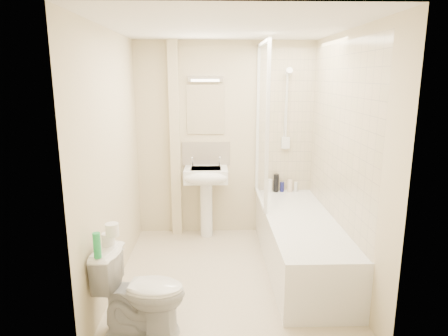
{
  "coord_description": "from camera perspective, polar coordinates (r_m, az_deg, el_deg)",
  "views": [
    {
      "loc": [
        -0.16,
        -3.68,
        1.98
      ],
      "look_at": [
        -0.05,
        0.2,
        1.08
      ],
      "focal_mm": 32.0,
      "sensor_mm": 36.0,
      "label": 1
    }
  ],
  "objects": [
    {
      "name": "floor",
      "position": [
        4.18,
        0.75,
        -15.27
      ],
      "size": [
        2.5,
        2.5,
        0.0
      ],
      "primitive_type": "plane",
      "color": "beige",
      "rests_on": "ground"
    },
    {
      "name": "wall_back",
      "position": [
        4.99,
        0.19,
        4.01
      ],
      "size": [
        2.2,
        0.02,
        2.4
      ],
      "primitive_type": "cube",
      "color": "beige",
      "rests_on": "ground"
    },
    {
      "name": "wall_left",
      "position": [
        3.88,
        -15.66,
        0.89
      ],
      "size": [
        0.02,
        2.5,
        2.4
      ],
      "primitive_type": "cube",
      "color": "beige",
      "rests_on": "ground"
    },
    {
      "name": "wall_right",
      "position": [
        3.97,
        16.89,
        1.08
      ],
      "size": [
        0.02,
        2.5,
        2.4
      ],
      "primitive_type": "cube",
      "color": "beige",
      "rests_on": "ground"
    },
    {
      "name": "ceiling",
      "position": [
        3.71,
        0.87,
        19.49
      ],
      "size": [
        2.2,
        2.5,
        0.02
      ],
      "primitive_type": "cube",
      "color": "white",
      "rests_on": "wall_back"
    },
    {
      "name": "tile_back",
      "position": [
        5.03,
        8.82,
        6.51
      ],
      "size": [
        0.7,
        0.01,
        1.75
      ],
      "primitive_type": "cube",
      "color": "beige",
      "rests_on": "wall_back"
    },
    {
      "name": "tile_right",
      "position": [
        4.11,
        16.07,
        4.73
      ],
      "size": [
        0.01,
        2.1,
        1.75
      ],
      "primitive_type": "cube",
      "color": "beige",
      "rests_on": "wall_right"
    },
    {
      "name": "pipe_boxing",
      "position": [
        4.95,
        -6.99,
        3.84
      ],
      "size": [
        0.12,
        0.12,
        2.4
      ],
      "primitive_type": "cube",
      "color": "beige",
      "rests_on": "ground"
    },
    {
      "name": "splashback",
      "position": [
        5.01,
        -2.58,
        2.05
      ],
      "size": [
        0.6,
        0.02,
        0.3
      ],
      "primitive_type": "cube",
      "color": "beige",
      "rests_on": "wall_back"
    },
    {
      "name": "mirror",
      "position": [
        4.94,
        -2.65,
        8.33
      ],
      "size": [
        0.46,
        0.01,
        0.6
      ],
      "primitive_type": "cube",
      "color": "white",
      "rests_on": "wall_back"
    },
    {
      "name": "strip_light",
      "position": [
        4.9,
        -2.7,
        12.63
      ],
      "size": [
        0.42,
        0.07,
        0.07
      ],
      "primitive_type": "cube",
      "color": "silver",
      "rests_on": "wall_back"
    },
    {
      "name": "bathtub",
      "position": [
        4.33,
        10.78,
        -10.24
      ],
      "size": [
        0.7,
        2.1,
        0.55
      ],
      "color": "white",
      "rests_on": "ground"
    },
    {
      "name": "shower_screen",
      "position": [
        4.54,
        5.46,
        6.24
      ],
      "size": [
        0.04,
        0.92,
        1.8
      ],
      "color": "white",
      "rests_on": "bathtub"
    },
    {
      "name": "shower_fixture",
      "position": [
        4.98,
        8.94,
        7.83
      ],
      "size": [
        0.1,
        0.16,
        0.99
      ],
      "color": "white",
      "rests_on": "wall_back"
    },
    {
      "name": "pedestal_sink",
      "position": [
        4.86,
        -2.58,
        -2.16
      ],
      "size": [
        0.52,
        0.48,
        1.01
      ],
      "color": "white",
      "rests_on": "ground"
    },
    {
      "name": "bottle_white_a",
      "position": [
        5.08,
        6.55,
        -2.51
      ],
      "size": [
        0.06,
        0.06,
        0.16
      ],
      "primitive_type": "cylinder",
      "color": "white",
      "rests_on": "bathtub"
    },
    {
      "name": "bottle_black_b",
      "position": [
        5.08,
        7.45,
        -2.13
      ],
      "size": [
        0.07,
        0.07,
        0.23
      ],
      "primitive_type": "cylinder",
      "color": "black",
      "rests_on": "bathtub"
    },
    {
      "name": "bottle_blue",
      "position": [
        5.11,
        8.29,
        -2.68
      ],
      "size": [
        0.05,
        0.05,
        0.13
      ],
      "primitive_type": "cylinder",
      "color": "#131657",
      "rests_on": "bathtub"
    },
    {
      "name": "bottle_cream",
      "position": [
        5.12,
        9.4,
        -2.51
      ],
      "size": [
        0.07,
        0.07,
        0.15
      ],
      "primitive_type": "cylinder",
      "color": "beige",
      "rests_on": "bathtub"
    },
    {
      "name": "bottle_white_b",
      "position": [
        5.14,
        10.21,
        -2.67
      ],
      "size": [
        0.05,
        0.05,
        0.12
      ],
      "primitive_type": "cylinder",
      "color": "silver",
      "rests_on": "bathtub"
    },
    {
      "name": "toilet",
      "position": [
        3.32,
        -11.67,
        -16.83
      ],
      "size": [
        0.55,
        0.77,
        0.69
      ],
      "primitive_type": "imported",
      "rotation": [
        0.0,
        0.0,
        1.45
      ],
      "color": "white",
      "rests_on": "ground"
    },
    {
      "name": "toilet_roll_lower",
      "position": [
        3.29,
        -16.19,
        -9.72
      ],
      "size": [
        0.1,
        0.1,
        0.09
      ],
      "primitive_type": "cylinder",
      "color": "white",
      "rests_on": "toilet"
    },
    {
      "name": "toilet_roll_upper",
      "position": [
        3.2,
        -15.7,
        -8.49
      ],
      "size": [
        0.1,
        0.1,
        0.1
      ],
      "primitive_type": "cylinder",
      "color": "white",
      "rests_on": "toilet_roll_lower"
    },
    {
      "name": "green_bottle",
      "position": [
        3.08,
        -17.69,
        -10.48
      ],
      "size": [
        0.05,
        0.05,
        0.19
      ],
      "primitive_type": "cylinder",
      "color": "green",
      "rests_on": "toilet"
    }
  ]
}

